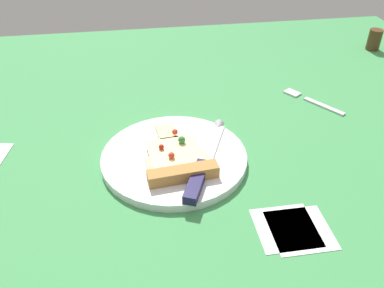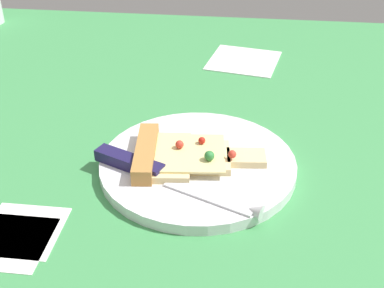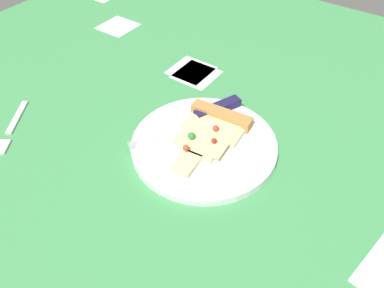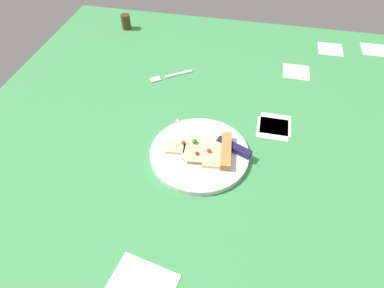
# 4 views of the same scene
# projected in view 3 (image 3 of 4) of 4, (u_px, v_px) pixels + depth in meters

# --- Properties ---
(ground_plane) EXTENTS (1.43, 1.43, 0.03)m
(ground_plane) POSITION_uv_depth(u_px,v_px,m) (175.00, 133.00, 0.75)
(ground_plane) COLOR #3D8C4C
(ground_plane) RESTS_ON ground
(plate) EXTENTS (0.27, 0.27, 0.02)m
(plate) POSITION_uv_depth(u_px,v_px,m) (204.00, 145.00, 0.70)
(plate) COLOR silver
(plate) RESTS_ON ground_plane
(pizza_slice) EXTENTS (0.12, 0.18, 0.03)m
(pizza_slice) POSITION_uv_depth(u_px,v_px,m) (211.00, 131.00, 0.70)
(pizza_slice) COLOR beige
(pizza_slice) RESTS_ON plate
(knife) EXTENTS (0.11, 0.23, 0.02)m
(knife) POSITION_uv_depth(u_px,v_px,m) (198.00, 117.00, 0.73)
(knife) COLOR silver
(knife) RESTS_ON plate
(fork) EXTENTS (0.10, 0.14, 0.01)m
(fork) POSITION_uv_depth(u_px,v_px,m) (11.00, 128.00, 0.74)
(fork) COLOR silver
(fork) RESTS_ON ground_plane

